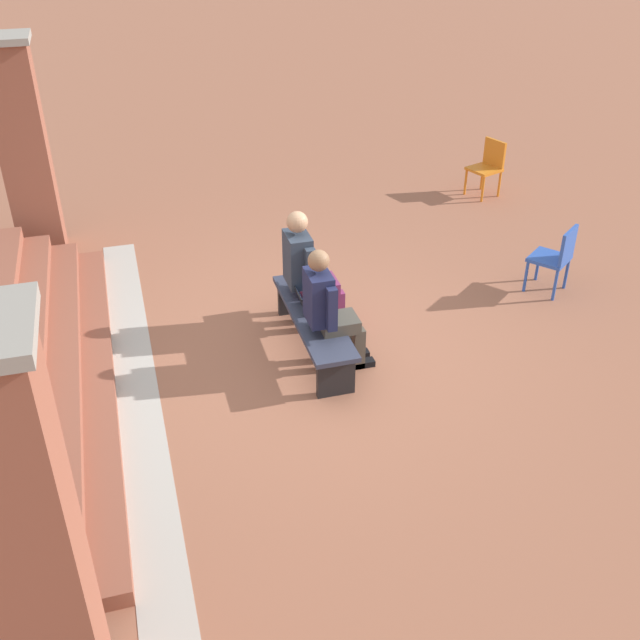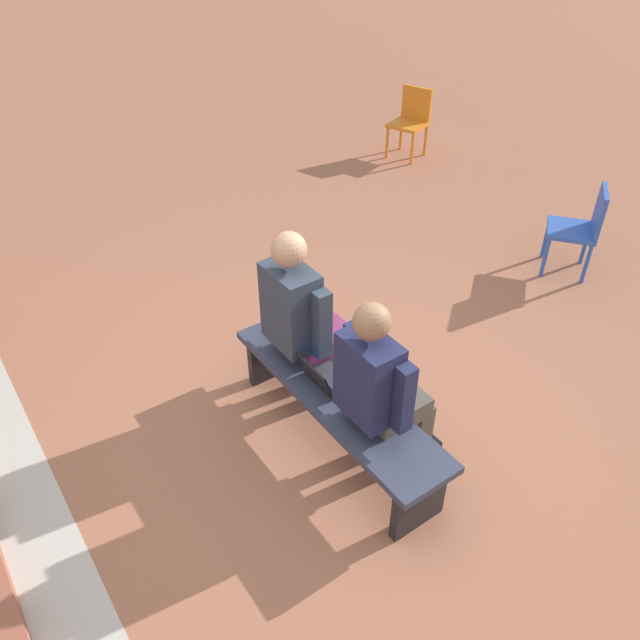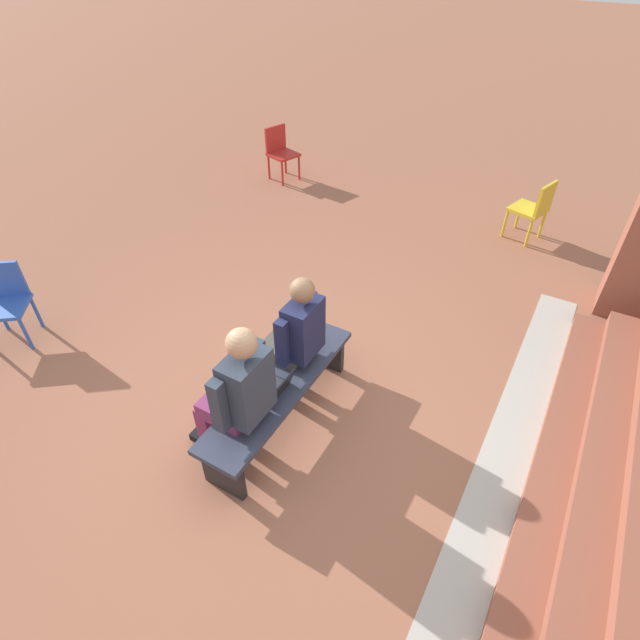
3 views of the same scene
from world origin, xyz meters
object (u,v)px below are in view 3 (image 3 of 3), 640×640
(bench, at_px, (280,392))
(person_student, at_px, (293,335))
(plastic_chair_far_right, at_px, (534,207))
(plastic_chair_far_left, at_px, (280,150))
(plastic_chair_foreground, at_px, (5,298))
(laptop, at_px, (274,388))
(person_adult, at_px, (237,392))

(bench, relative_size, person_student, 1.35)
(person_student, distance_m, plastic_chair_far_right, 4.22)
(plastic_chair_far_left, bearing_deg, plastic_chair_foreground, -2.11)
(bench, distance_m, plastic_chair_far_left, 5.25)
(plastic_chair_far_right, bearing_deg, plastic_chair_foreground, -41.62)
(bench, distance_m, laptop, 0.18)
(laptop, bearing_deg, plastic_chair_far_right, 165.32)
(person_adult, height_order, plastic_chair_foreground, person_adult)
(laptop, relative_size, plastic_chair_far_left, 0.38)
(bench, xyz_separation_m, person_adult, (0.45, -0.07, 0.38))
(laptop, relative_size, plastic_chair_foreground, 0.38)
(laptop, bearing_deg, plastic_chair_foreground, -83.97)
(person_student, xyz_separation_m, plastic_chair_far_right, (-4.02, 1.25, -0.23))
(bench, distance_m, person_adult, 0.59)
(laptop, distance_m, plastic_chair_far_right, 4.61)
(person_adult, distance_m, plastic_chair_far_right, 4.97)
(bench, distance_m, plastic_chair_far_right, 4.52)
(bench, xyz_separation_m, person_student, (-0.34, -0.07, 0.36))
(person_student, relative_size, plastic_chair_far_right, 1.59)
(person_student, bearing_deg, plastic_chair_far_right, 162.76)
(laptop, bearing_deg, person_student, -169.84)
(laptop, distance_m, plastic_chair_foreground, 3.10)
(plastic_chair_foreground, bearing_deg, person_student, 104.30)
(bench, height_order, person_adult, person_adult)
(plastic_chair_foreground, bearing_deg, bench, 97.90)
(laptop, xyz_separation_m, plastic_chair_foreground, (0.33, -3.08, -0.02))
(plastic_chair_foreground, bearing_deg, plastic_chair_far_left, 177.89)
(person_adult, relative_size, plastic_chair_far_right, 1.66)
(bench, relative_size, plastic_chair_far_left, 2.14)
(plastic_chair_foreground, xyz_separation_m, plastic_chair_far_right, (-4.79, 4.25, 0.00))
(person_adult, distance_m, laptop, 0.43)
(laptop, xyz_separation_m, plastic_chair_far_left, (-4.48, -2.91, -0.02))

